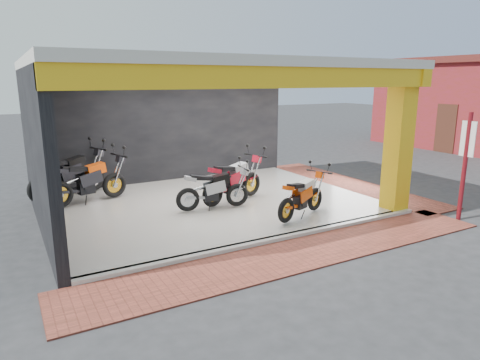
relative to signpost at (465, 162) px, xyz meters
name	(u,v)px	position (x,y,z in m)	size (l,w,h in m)	color
ground	(251,227)	(-4.60, 1.97, -1.40)	(80.00, 80.00, 0.00)	#2D2D30
showroom_floor	(213,203)	(-4.60, 3.97, -1.35)	(8.00, 6.00, 0.10)	silver
showroom_ceiling	(210,66)	(-4.60, 3.97, 2.20)	(8.40, 6.40, 0.20)	beige
back_wall	(170,128)	(-4.60, 7.07, 0.35)	(8.20, 0.20, 3.50)	black
left_wall	(37,153)	(-8.70, 3.97, 0.35)	(0.20, 6.20, 3.50)	black
corner_column	(399,143)	(-0.85, 1.22, 0.35)	(0.50, 0.50, 3.50)	gold
header_beam_front	(279,77)	(-4.60, 0.97, 1.90)	(8.40, 0.30, 0.40)	gold
header_beam_right	(334,78)	(-0.60, 3.97, 1.90)	(0.30, 6.40, 0.40)	gold
floor_kerb	(276,239)	(-4.60, 0.95, -1.35)	(8.00, 0.20, 0.10)	silver
paver_front	(299,254)	(-4.60, 0.17, -1.38)	(9.00, 1.40, 0.03)	#984131
paver_right	(348,184)	(0.20, 3.97, -1.38)	(1.40, 7.00, 0.03)	#984131
signpost	(465,162)	(0.00, 0.00, 0.00)	(0.10, 0.36, 2.55)	maroon
moto_hero	(315,188)	(-2.78, 1.97, -0.71)	(1.91, 0.71, 1.17)	#D74309
moto_row_a	(251,173)	(-3.45, 3.89, -0.61)	(2.23, 0.83, 1.36)	#B71326
moto_row_b	(237,184)	(-4.27, 3.21, -0.69)	(1.97, 0.73, 1.20)	#9C9DA3
moto_row_c	(114,173)	(-6.78, 5.60, -0.60)	(2.29, 0.85, 1.40)	black
moto_row_d	(92,166)	(-7.14, 6.59, -0.56)	(2.42, 0.90, 1.48)	black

